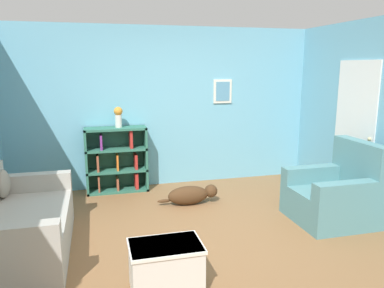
% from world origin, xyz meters
% --- Properties ---
extents(ground_plane, '(14.00, 14.00, 0.00)m').
position_xyz_m(ground_plane, '(0.00, 0.00, 0.00)').
color(ground_plane, brown).
extents(wall_back, '(5.60, 0.13, 2.60)m').
position_xyz_m(wall_back, '(0.00, 2.25, 1.30)').
color(wall_back, '#6BADC6').
rests_on(wall_back, ground_plane).
extents(couch, '(0.95, 1.77, 0.84)m').
position_xyz_m(couch, '(-1.98, 0.16, 0.31)').
color(couch, '#ADA89E').
rests_on(couch, ground_plane).
extents(bookshelf, '(0.96, 0.34, 1.03)m').
position_xyz_m(bookshelf, '(-0.81, 2.04, 0.50)').
color(bookshelf, '#2D6B56').
rests_on(bookshelf, ground_plane).
extents(recliner_chair, '(0.96, 0.92, 1.03)m').
position_xyz_m(recliner_chair, '(1.85, 0.12, 0.35)').
color(recliner_chair, slate).
rests_on(recliner_chair, ground_plane).
extents(coffee_table, '(0.64, 0.44, 0.44)m').
position_xyz_m(coffee_table, '(-0.57, -0.87, 0.23)').
color(coffee_table, silver).
rests_on(coffee_table, ground_plane).
extents(dog, '(0.89, 0.25, 0.27)m').
position_xyz_m(dog, '(0.18, 1.14, 0.14)').
color(dog, '#472D19').
rests_on(dog, ground_plane).
extents(vase, '(0.13, 0.13, 0.32)m').
position_xyz_m(vase, '(-0.76, 2.01, 1.21)').
color(vase, silver).
rests_on(vase, bookshelf).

